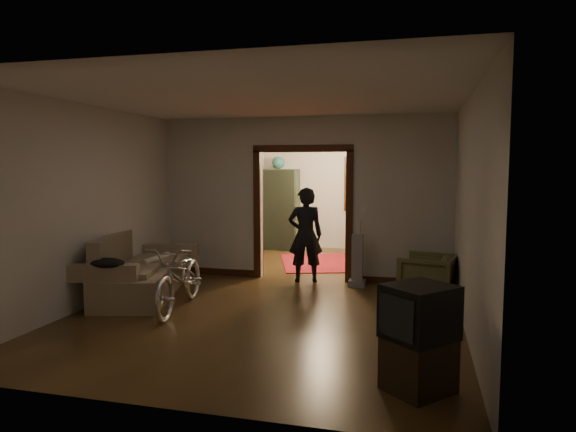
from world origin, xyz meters
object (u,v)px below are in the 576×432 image
(armchair, at_px, (427,277))
(desk, at_px, (372,237))
(sofa, at_px, (140,265))
(person, at_px, (305,235))
(bicycle, at_px, (180,277))
(locker, at_px, (278,209))

(armchair, relative_size, desk, 0.74)
(sofa, xyz_separation_m, desk, (3.03, 4.66, -0.10))
(desk, bearing_deg, person, -124.05)
(person, xyz_separation_m, desk, (0.84, 3.07, -0.42))
(sofa, relative_size, bicycle, 1.20)
(person, xyz_separation_m, locker, (-1.38, 3.29, 0.15))
(locker, bearing_deg, person, -69.56)
(locker, xyz_separation_m, desk, (2.23, -0.22, -0.57))
(armchair, bearing_deg, person, -97.93)
(sofa, bearing_deg, armchair, -4.37)
(sofa, bearing_deg, desk, 41.55)
(bicycle, xyz_separation_m, person, (1.28, 2.09, 0.35))
(desk, bearing_deg, bicycle, -131.09)
(locker, height_order, desk, locker)
(person, bearing_deg, locker, -84.80)
(bicycle, bearing_deg, desk, 59.99)
(armchair, height_order, locker, locker)
(person, bearing_deg, sofa, 18.38)
(armchair, height_order, person, person)
(sofa, relative_size, desk, 2.02)
(bicycle, distance_m, desk, 5.58)
(armchair, relative_size, locker, 0.40)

